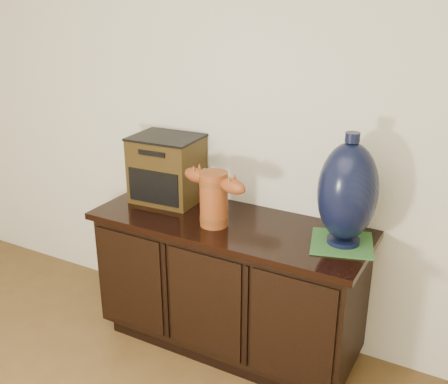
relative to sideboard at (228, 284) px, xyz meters
The scene contains 6 objects.
sideboard is the anchor object (origin of this frame).
terracotta_vessel 0.53m from the sideboard, 123.91° to the right, with size 0.40×0.17×0.28m.
tv_radio 0.72m from the sideboard, 166.74° to the left, with size 0.39×0.32×0.37m.
green_mat 0.70m from the sideboard, ahead, with size 0.28×0.28×0.01m, color #30662E.
lamp_base 0.87m from the sideboard, ahead, with size 0.34×0.34×0.53m.
spray_can 0.57m from the sideboard, 146.99° to the left, with size 0.07×0.07×0.20m.
Camera 1 is at (1.17, 0.05, 1.87)m, focal length 42.00 mm.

